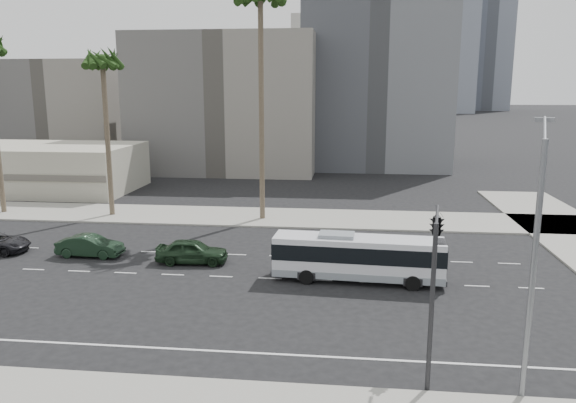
# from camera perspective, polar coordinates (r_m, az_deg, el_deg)

# --- Properties ---
(ground) EXTENTS (700.00, 700.00, 0.00)m
(ground) POSITION_cam_1_polar(r_m,az_deg,el_deg) (33.48, -1.84, -7.91)
(ground) COLOR black
(ground) RESTS_ON ground
(sidewalk_north) EXTENTS (120.00, 7.00, 0.15)m
(sidewalk_north) POSITION_cam_1_polar(r_m,az_deg,el_deg) (48.24, 0.76, -1.69)
(sidewalk_north) COLOR gray
(sidewalk_north) RESTS_ON ground
(commercial_low) EXTENTS (22.00, 12.16, 5.00)m
(commercial_low) POSITION_cam_1_polar(r_m,az_deg,el_deg) (67.38, -24.62, 3.17)
(commercial_low) COLOR #AAA692
(commercial_low) RESTS_ON ground
(midrise_beige_west) EXTENTS (24.00, 18.00, 18.00)m
(midrise_beige_west) POSITION_cam_1_polar(r_m,az_deg,el_deg) (78.02, -6.01, 9.97)
(midrise_beige_west) COLOR #63605C
(midrise_beige_west) RESTS_ON ground
(midrise_gray_center) EXTENTS (20.00, 20.00, 26.00)m
(midrise_gray_center) POSITION_cam_1_polar(r_m,az_deg,el_deg) (83.31, 8.92, 12.75)
(midrise_gray_center) COLOR #4B4D53
(midrise_gray_center) RESTS_ON ground
(midrise_beige_far) EXTENTS (18.00, 16.00, 15.00)m
(midrise_beige_far) POSITION_cam_1_polar(r_m,az_deg,el_deg) (91.75, -21.56, 8.54)
(midrise_beige_far) COLOR #63605C
(midrise_beige_far) RESTS_ON ground
(civic_tower) EXTENTS (42.00, 42.00, 129.00)m
(civic_tower) POSITION_cam_1_polar(r_m,az_deg,el_deg) (282.65, 5.19, 17.22)
(civic_tower) COLOR silver
(civic_tower) RESTS_ON ground
(highrise_right) EXTENTS (26.00, 26.00, 70.00)m
(highrise_right) POSITION_cam_1_polar(r_m,az_deg,el_deg) (265.41, 15.71, 16.39)
(highrise_right) COLOR slate
(highrise_right) RESTS_ON ground
(highrise_far) EXTENTS (22.00, 22.00, 60.00)m
(highrise_far) POSITION_cam_1_polar(r_m,az_deg,el_deg) (299.08, 19.60, 14.61)
(highrise_far) COLOR slate
(highrise_far) RESTS_ON ground
(city_bus) EXTENTS (10.04, 2.83, 2.85)m
(city_bus) POSITION_cam_1_polar(r_m,az_deg,el_deg) (32.88, 7.20, -5.62)
(city_bus) COLOR silver
(city_bus) RESTS_ON ground
(car_a) EXTENTS (2.09, 4.71, 1.57)m
(car_a) POSITION_cam_1_polar(r_m,az_deg,el_deg) (36.62, -9.83, -5.05)
(car_a) COLOR #192F1B
(car_a) RESTS_ON ground
(car_b) EXTENTS (1.66, 4.44, 1.45)m
(car_b) POSITION_cam_1_polar(r_m,az_deg,el_deg) (39.80, -19.67, -4.32)
(car_b) COLOR black
(car_b) RESTS_ON ground
(streetlight_corner) EXTENTS (1.86, 4.61, 10.02)m
(streetlight_corner) POSITION_cam_1_polar(r_m,az_deg,el_deg) (21.64, 24.04, -4.23)
(streetlight_corner) COLOR slate
(streetlight_corner) RESTS_ON ground
(traffic_signal) EXTENTS (3.03, 4.09, 6.52)m
(traffic_signal) POSITION_cam_1_polar(r_m,az_deg,el_deg) (23.43, 14.99, -3.00)
(traffic_signal) COLOR #262628
(traffic_signal) RESTS_ON ground
(palm_near) EXTENTS (5.92, 5.92, 19.91)m
(palm_near) POSITION_cam_1_polar(r_m,az_deg,el_deg) (47.10, -2.85, 19.98)
(palm_near) COLOR brown
(palm_near) RESTS_ON ground
(palm_mid) EXTENTS (4.71, 4.71, 14.58)m
(palm_mid) POSITION_cam_1_polar(r_m,az_deg,el_deg) (50.49, -18.51, 13.24)
(palm_mid) COLOR brown
(palm_mid) RESTS_ON ground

